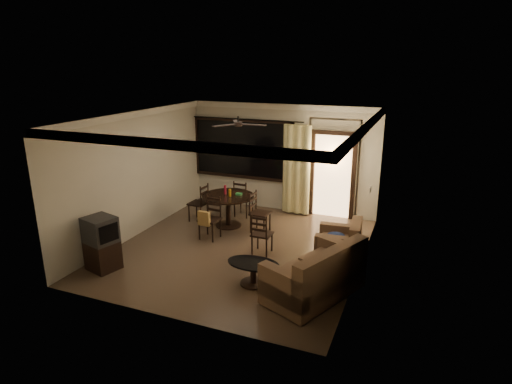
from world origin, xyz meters
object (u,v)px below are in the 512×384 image
at_px(dining_table, 228,202).
at_px(tv_cabinet, 102,243).
at_px(coffee_table, 253,270).
at_px(dining_chair_west, 199,210).
at_px(side_chair, 262,241).
at_px(dining_chair_south, 210,226).
at_px(dining_chair_east, 260,220).
at_px(armchair, 341,245).
at_px(sofa, 317,277).
at_px(dining_chair_north, 243,205).

height_order(dining_table, tv_cabinet, tv_cabinet).
bearing_deg(coffee_table, dining_chair_west, 135.11).
bearing_deg(dining_table, side_chair, -41.24).
bearing_deg(tv_cabinet, dining_chair_south, 74.99).
xyz_separation_m(dining_chair_east, armchair, (2.06, -0.87, 0.06)).
xyz_separation_m(sofa, armchair, (0.11, 1.47, -0.03)).
relative_size(dining_chair_south, sofa, 0.48).
height_order(sofa, side_chair, sofa).
xyz_separation_m(dining_table, armchair, (2.89, -0.93, -0.26)).
bearing_deg(dining_table, dining_chair_north, 86.44).
relative_size(dining_chair_east, armchair, 1.06).
bearing_deg(dining_chair_east, coffee_table, -157.62).
bearing_deg(dining_chair_west, sofa, 59.52).
relative_size(dining_chair_north, side_chair, 1.07).
xyz_separation_m(sofa, coffee_table, (-1.15, -0.00, -0.09)).
relative_size(tv_cabinet, sofa, 0.53).
xyz_separation_m(dining_chair_north, coffee_table, (1.58, -3.19, -0.00)).
relative_size(dining_table, coffee_table, 1.29).
bearing_deg(side_chair, dining_chair_north, -56.52).
distance_m(dining_chair_east, side_chair, 1.19).
bearing_deg(dining_chair_west, coffee_table, 48.78).
relative_size(dining_chair_west, sofa, 0.48).
bearing_deg(armchair, dining_chair_north, 144.15).
relative_size(sofa, side_chair, 2.23).
xyz_separation_m(dining_chair_east, sofa, (1.95, -2.35, 0.09)).
relative_size(dining_chair_north, armchair, 1.06).
relative_size(dining_chair_east, sofa, 0.48).
distance_m(sofa, armchair, 1.48).
height_order(dining_table, dining_chair_west, dining_table).
distance_m(tv_cabinet, side_chair, 3.13).
distance_m(dining_chair_west, sofa, 4.37).
relative_size(armchair, side_chair, 1.01).
relative_size(dining_chair_east, dining_chair_north, 1.00).
height_order(dining_chair_south, dining_chair_north, same).
bearing_deg(dining_table, armchair, -17.79).
height_order(dining_chair_west, dining_chair_north, same).
height_order(dining_chair_north, armchair, dining_chair_north).
bearing_deg(tv_cabinet, dining_table, 81.91).
distance_m(dining_chair_east, armchair, 2.24).
bearing_deg(dining_chair_east, dining_chair_west, 90.00).
xyz_separation_m(dining_chair_east, dining_chair_north, (-0.78, 0.84, 0.00)).
bearing_deg(dining_table, dining_chair_east, -3.74).
relative_size(dining_table, side_chair, 1.40).
bearing_deg(dining_chair_north, dining_chair_east, 136.76).
height_order(dining_chair_west, side_chair, dining_chair_west).
bearing_deg(sofa, tv_cabinet, -148.92).
distance_m(dining_chair_west, coffee_table, 3.48).
bearing_deg(side_chair, dining_table, -40.83).
xyz_separation_m(dining_table, side_chair, (1.30, -1.14, -0.35)).
distance_m(dining_chair_west, tv_cabinet, 3.01).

